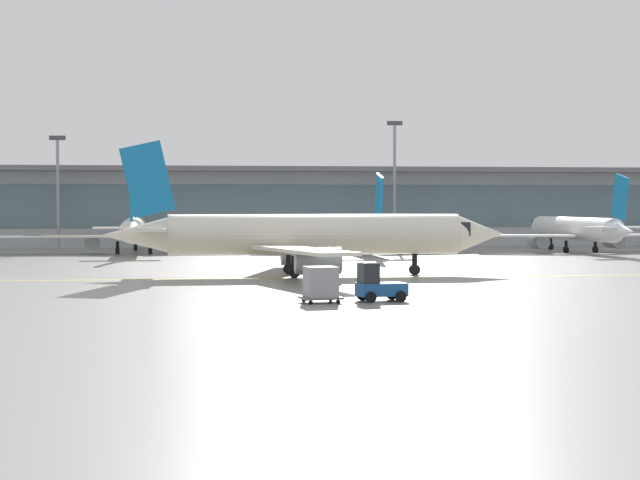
{
  "coord_description": "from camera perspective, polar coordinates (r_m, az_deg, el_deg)",
  "views": [
    {
      "loc": [
        -3.76,
        -48.09,
        5.34
      ],
      "look_at": [
        4.08,
        16.1,
        3.0
      ],
      "focal_mm": 58.33,
      "sensor_mm": 36.0,
      "label": 1
    }
  ],
  "objects": [
    {
      "name": "ground_plane",
      "position": [
        48.53,
        -2.48,
        -4.25
      ],
      "size": [
        400.0,
        400.0,
        0.0
      ],
      "primitive_type": "plane",
      "color": "gray"
    },
    {
      "name": "gate_airplane_4",
      "position": [
        114.56,
        13.88,
        0.57
      ],
      "size": [
        22.99,
        24.8,
        8.21
      ],
      "rotation": [
        0.0,
        0.0,
        1.65
      ],
      "color": "white",
      "rests_on": "ground_plane"
    },
    {
      "name": "gate_airplane_3",
      "position": [
        109.56,
        2.24,
        0.56
      ],
      "size": [
        23.05,
        24.74,
        8.21
      ],
      "rotation": [
        0.0,
        0.0,
        1.59
      ],
      "color": "white",
      "rests_on": "ground_plane"
    },
    {
      "name": "terminal_concourse",
      "position": [
        127.56,
        -5.27,
        1.87
      ],
      "size": [
        176.29,
        11.0,
        9.6
      ],
      "color": "#B2B7BC",
      "rests_on": "ground_plane"
    },
    {
      "name": "apron_light_mast_1",
      "position": [
        120.84,
        -14.19,
        2.85
      ],
      "size": [
        1.8,
        0.36,
        12.87
      ],
      "color": "gray",
      "rests_on": "ground_plane"
    },
    {
      "name": "gate_airplane_2",
      "position": [
        110.62,
        -10.17,
        0.55
      ],
      "size": [
        23.04,
        24.76,
        8.21
      ],
      "rotation": [
        0.0,
        0.0,
        1.6
      ],
      "color": "silver",
      "rests_on": "ground_plane"
    },
    {
      "name": "taxiing_regional_jet",
      "position": [
        75.32,
        -0.57,
        0.24
      ],
      "size": [
        29.4,
        27.42,
        9.77
      ],
      "rotation": [
        0.0,
        0.0,
        0.01
      ],
      "color": "silver",
      "rests_on": "ground_plane"
    },
    {
      "name": "apron_light_mast_2",
      "position": [
        122.29,
        4.11,
        3.37
      ],
      "size": [
        1.8,
        0.36,
        14.88
      ],
      "color": "gray",
      "rests_on": "ground_plane"
    },
    {
      "name": "taxiway_centreline_stripe",
      "position": [
        73.54,
        -0.1,
        -2.09
      ],
      "size": [
        110.0,
        1.28,
        0.01
      ],
      "primitive_type": "cube",
      "rotation": [
        0.0,
        0.0,
        0.01
      ],
      "color": "yellow",
      "rests_on": "ground_plane"
    },
    {
      "name": "cargo_dolly_lead",
      "position": [
        55.13,
        0.05,
        -2.39
      ],
      "size": [
        2.32,
        1.91,
        1.94
      ],
      "rotation": [
        0.0,
        0.0,
        0.16
      ],
      "color": "#595B60",
      "rests_on": "ground_plane"
    },
    {
      "name": "baggage_tug",
      "position": [
        56.1,
        3.18,
        -2.48
      ],
      "size": [
        2.79,
        1.96,
        2.1
      ],
      "rotation": [
        0.0,
        0.0,
        0.16
      ],
      "color": "#194C8C",
      "rests_on": "ground_plane"
    }
  ]
}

